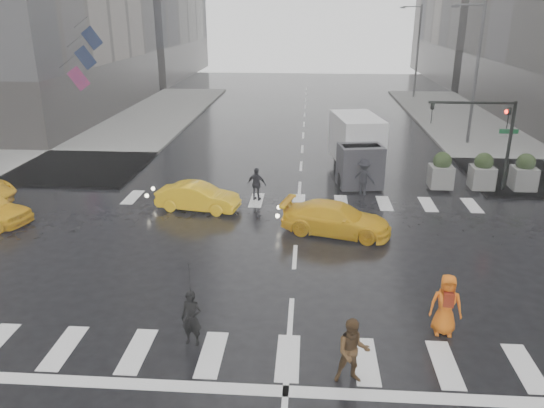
# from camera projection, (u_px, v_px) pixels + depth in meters

# --- Properties ---
(ground) EXTENTS (120.00, 120.00, 0.00)m
(ground) POSITION_uv_depth(u_px,v_px,m) (295.00, 257.00, 19.37)
(ground) COLOR black
(ground) RESTS_ON ground
(sidewalk_nw) EXTENTS (35.00, 35.00, 0.15)m
(sidewalk_nw) POSITION_uv_depth(u_px,v_px,m) (24.00, 138.00, 37.02)
(sidewalk_nw) COLOR slate
(sidewalk_nw) RESTS_ON ground
(road_markings) EXTENTS (18.00, 48.00, 0.01)m
(road_markings) POSITION_uv_depth(u_px,v_px,m) (295.00, 257.00, 19.37)
(road_markings) COLOR silver
(road_markings) RESTS_ON ground
(traffic_signal_pole) EXTENTS (4.45, 0.42, 4.50)m
(traffic_signal_pole) POSITION_uv_depth(u_px,v_px,m) (490.00, 128.00, 25.16)
(traffic_signal_pole) COLOR black
(traffic_signal_pole) RESTS_ON ground
(street_lamp_near) EXTENTS (2.15, 0.22, 9.00)m
(street_lamp_near) POSITION_uv_depth(u_px,v_px,m) (475.00, 69.00, 33.80)
(street_lamp_near) COLOR #59595B
(street_lamp_near) RESTS_ON ground
(street_lamp_far) EXTENTS (2.15, 0.22, 9.00)m
(street_lamp_far) POSITION_uv_depth(u_px,v_px,m) (417.00, 48.00, 52.53)
(street_lamp_far) COLOR #59595B
(street_lamp_far) RESTS_ON ground
(planter_west) EXTENTS (1.10, 1.10, 1.80)m
(planter_west) POSITION_uv_depth(u_px,v_px,m) (441.00, 171.00, 26.25)
(planter_west) COLOR slate
(planter_west) RESTS_ON ground
(planter_mid) EXTENTS (1.10, 1.10, 1.80)m
(planter_mid) POSITION_uv_depth(u_px,v_px,m) (482.00, 172.00, 26.11)
(planter_mid) COLOR slate
(planter_mid) RESTS_ON ground
(planter_east) EXTENTS (1.10, 1.10, 1.80)m
(planter_east) POSITION_uv_depth(u_px,v_px,m) (524.00, 173.00, 25.98)
(planter_east) COLOR slate
(planter_east) RESTS_ON ground
(flag_cluster) EXTENTS (2.87, 3.06, 4.69)m
(flag_cluster) POSITION_uv_depth(u_px,v_px,m) (81.00, 55.00, 35.75)
(flag_cluster) COLOR #59595B
(flag_cluster) RESTS_ON ground
(pedestrian_black) EXTENTS (1.10, 1.12, 2.43)m
(pedestrian_black) POSITION_uv_depth(u_px,v_px,m) (190.00, 289.00, 13.79)
(pedestrian_black) COLOR black
(pedestrian_black) RESTS_ON ground
(pedestrian_brown) EXTENTS (0.87, 0.70, 1.69)m
(pedestrian_brown) POSITION_uv_depth(u_px,v_px,m) (353.00, 351.00, 12.61)
(pedestrian_brown) COLOR #48311A
(pedestrian_brown) RESTS_ON ground
(pedestrian_orange) EXTENTS (0.93, 0.66, 1.79)m
(pedestrian_orange) POSITION_uv_depth(u_px,v_px,m) (446.00, 305.00, 14.51)
(pedestrian_orange) COLOR orange
(pedestrian_orange) RESTS_ON ground
(pedestrian_far_a) EXTENTS (1.04, 0.80, 1.58)m
(pedestrian_far_a) POSITION_uv_depth(u_px,v_px,m) (257.00, 184.00, 24.88)
(pedestrian_far_a) COLOR black
(pedestrian_far_a) RESTS_ON ground
(pedestrian_far_b) EXTENTS (1.30, 1.07, 1.76)m
(pedestrian_far_b) POSITION_uv_depth(u_px,v_px,m) (364.00, 177.00, 25.62)
(pedestrian_far_b) COLOR black
(pedestrian_far_b) RESTS_ON ground
(taxi_mid) EXTENTS (3.86, 1.89, 1.22)m
(taxi_mid) POSITION_uv_depth(u_px,v_px,m) (198.00, 197.00, 23.73)
(taxi_mid) COLOR yellow
(taxi_mid) RESTS_ON ground
(taxi_rear) EXTENTS (4.19, 2.68, 1.27)m
(taxi_rear) POSITION_uv_depth(u_px,v_px,m) (336.00, 219.00, 21.18)
(taxi_rear) COLOR yellow
(taxi_rear) RESTS_ON ground
(box_truck) EXTENTS (2.20, 5.86, 3.11)m
(box_truck) POSITION_uv_depth(u_px,v_px,m) (357.00, 146.00, 28.30)
(box_truck) COLOR silver
(box_truck) RESTS_ON ground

